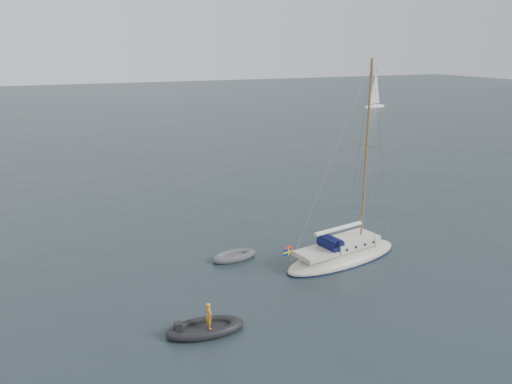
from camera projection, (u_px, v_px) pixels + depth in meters
name	position (u px, v px, depth m)	size (l,w,h in m)	color
ground	(288.00, 258.00, 29.01)	(300.00, 300.00, 0.00)	black
sailboat	(343.00, 245.00, 28.52)	(8.26, 2.48, 11.76)	beige
dinghy	(234.00, 256.00, 28.83)	(2.75, 1.24, 0.39)	#515256
rib	(205.00, 328.00, 21.44)	(3.45, 1.57, 1.38)	black
distant_yacht_b	(375.00, 90.00, 99.51)	(6.06, 3.23, 8.03)	silver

